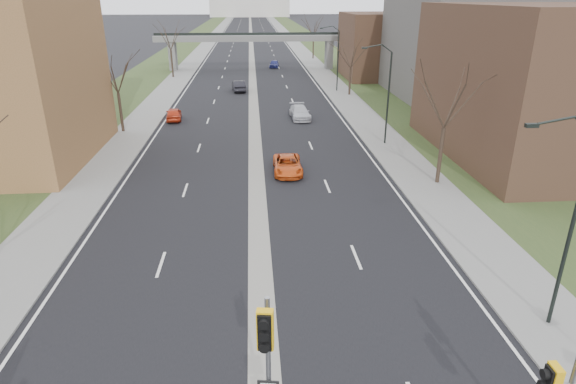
{
  "coord_description": "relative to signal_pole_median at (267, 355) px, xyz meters",
  "views": [
    {
      "loc": [
        -0.16,
        -9.49,
        12.64
      ],
      "look_at": [
        1.38,
        11.06,
        4.17
      ],
      "focal_mm": 30.0,
      "sensor_mm": 36.0,
      "label": 1
    }
  ],
  "objects": [
    {
      "name": "road_surface",
      "position": [
        -0.04,
        149.27,
        -3.73
      ],
      "size": [
        20.0,
        600.0,
        0.01
      ],
      "primitive_type": "cube",
      "color": "black",
      "rests_on": "ground"
    },
    {
      "name": "median_strip",
      "position": [
        -0.04,
        149.27,
        -3.73
      ],
      "size": [
        1.2,
        600.0,
        0.02
      ],
      "primitive_type": "cube",
      "color": "gray",
      "rests_on": "ground"
    },
    {
      "name": "sidewalk_right",
      "position": [
        11.96,
        149.27,
        -3.67
      ],
      "size": [
        4.0,
        600.0,
        0.12
      ],
      "primitive_type": "cube",
      "color": "gray",
      "rests_on": "ground"
    },
    {
      "name": "sidewalk_left",
      "position": [
        -12.04,
        149.27,
        -3.67
      ],
      "size": [
        4.0,
        600.0,
        0.12
      ],
      "primitive_type": "cube",
      "color": "gray",
      "rests_on": "ground"
    },
    {
      "name": "grass_verge_right",
      "position": [
        17.96,
        149.27,
        -3.68
      ],
      "size": [
        8.0,
        600.0,
        0.1
      ],
      "primitive_type": "cube",
      "color": "#263B1B",
      "rests_on": "ground"
    },
    {
      "name": "grass_verge_left",
      "position": [
        -18.04,
        149.27,
        -3.68
      ],
      "size": [
        8.0,
        600.0,
        0.1
      ],
      "primitive_type": "cube",
      "color": "#263B1B",
      "rests_on": "ground"
    },
    {
      "name": "commercial_block_near",
      "position": [
        23.96,
        27.27,
        2.27
      ],
      "size": [
        16.0,
        20.0,
        12.0
      ],
      "primitive_type": "cube",
      "color": "#483021",
      "rests_on": "ground"
    },
    {
      "name": "commercial_block_mid",
      "position": [
        27.96,
        51.27,
        3.77
      ],
      "size": [
        18.0,
        22.0,
        15.0
      ],
      "primitive_type": "cube",
      "color": "#53514C",
      "rests_on": "ground"
    },
    {
      "name": "commercial_block_far",
      "position": [
        21.96,
        69.27,
        1.27
      ],
      "size": [
        14.0,
        14.0,
        10.0
      ],
      "primitive_type": "cube",
      "color": "#483021",
      "rests_on": "ground"
    },
    {
      "name": "pedestrian_bridge",
      "position": [
        -0.04,
        79.27,
        1.11
      ],
      "size": [
        34.0,
        3.0,
        6.45
      ],
      "color": "slate",
      "rests_on": "ground"
    },
    {
      "name": "streetlight_near",
      "position": [
        10.95,
        5.27,
        3.22
      ],
      "size": [
        2.61,
        0.2,
        8.7
      ],
      "color": "black",
      "rests_on": "sidewalk_right"
    },
    {
      "name": "streetlight_mid",
      "position": [
        10.95,
        31.27,
        3.22
      ],
      "size": [
        2.61,
        0.2,
        8.7
      ],
      "color": "black",
      "rests_on": "sidewalk_right"
    },
    {
      "name": "streetlight_far",
      "position": [
        10.95,
        57.27,
        3.22
      ],
      "size": [
        2.61,
        0.2,
        8.7
      ],
      "color": "black",
      "rests_on": "sidewalk_right"
    },
    {
      "name": "tree_left_b",
      "position": [
        -13.04,
        37.27,
        2.5
      ],
      "size": [
        6.75,
        6.75,
        8.81
      ],
      "color": "#382B21",
      "rests_on": "sidewalk_left"
    },
    {
      "name": "tree_left_c",
      "position": [
        -13.04,
        71.27,
        3.31
      ],
      "size": [
        7.65,
        7.65,
        9.99
      ],
      "color": "#382B21",
      "rests_on": "sidewalk_left"
    },
    {
      "name": "tree_right_a",
      "position": [
        12.96,
        21.27,
        2.91
      ],
      "size": [
        7.2,
        7.2,
        9.4
      ],
      "color": "#382B21",
      "rests_on": "sidewalk_right"
    },
    {
      "name": "tree_right_b",
      "position": [
        12.96,
        54.27,
        2.09
      ],
      "size": [
        6.3,
        6.3,
        8.22
      ],
      "color": "#382B21",
      "rests_on": "sidewalk_right"
    },
    {
      "name": "tree_right_c",
      "position": [
        12.96,
        94.27,
        3.31
      ],
      "size": [
        7.65,
        7.65,
        9.99
      ],
      "color": "#382B21",
      "rests_on": "sidewalk_right"
    },
    {
      "name": "signal_pole_median",
      "position": [
        0.0,
        0.0,
        0.0
      ],
      "size": [
        0.63,
        0.89,
        5.35
      ],
      "rotation": [
        0.0,
        0.0,
        -0.15
      ],
      "color": "gray",
      "rests_on": "ground"
    },
    {
      "name": "signal_pole_right",
      "position": [
        7.66,
        -1.37,
        -0.11
      ],
      "size": [
        0.97,
        0.98,
        5.52
      ],
      "rotation": [
        0.0,
        0.0,
        -0.01
      ],
      "color": "gray",
      "rests_on": "ground"
    },
    {
      "name": "car_left_near",
      "position": [
        -8.72,
        41.95,
        -3.06
      ],
      "size": [
        2.04,
        4.12,
        1.35
      ],
      "primitive_type": "imported",
      "rotation": [
        0.0,
        0.0,
        3.26
      ],
      "color": "red",
      "rests_on": "ground"
    },
    {
      "name": "car_left_far",
      "position": [
        -2.04,
        58.38,
        -2.99
      ],
      "size": [
        2.15,
        4.68,
        1.49
      ],
      "primitive_type": "imported",
      "rotation": [
        0.0,
        0.0,
        3.27
      ],
      "color": "black",
      "rests_on": "ground"
    },
    {
      "name": "car_right_near",
      "position": [
        2.36,
        24.35,
        -3.1
      ],
      "size": [
        2.16,
        4.6,
        1.27
      ],
      "primitive_type": "imported",
      "rotation": [
        0.0,
        0.0,
        -0.01
      ],
      "color": "#D25016",
      "rests_on": "ground"
    },
    {
      "name": "car_right_mid",
      "position": [
        4.98,
        41.55,
        -3.03
      ],
      "size": [
        2.23,
        4.93,
        1.4
      ],
      "primitive_type": "imported",
      "rotation": [
        0.0,
        0.0,
        0.06
      ],
      "color": "#B6B8BF",
      "rests_on": "ground"
    },
    {
      "name": "car_right_far",
      "position": [
        4.12,
        81.86,
        -3.05
      ],
      "size": [
        2.08,
        4.16,
        1.36
      ],
      "primitive_type": "imported",
      "rotation": [
        0.0,
        0.0,
        -0.12
      ],
      "color": "navy",
      "rests_on": "ground"
    }
  ]
}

